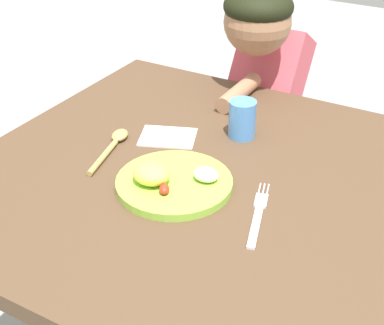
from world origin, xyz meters
The scene contains 7 objects.
dining_table centered at (0.00, 0.00, 0.62)m, with size 1.00×0.99×0.74m.
plate centered at (-0.02, -0.08, 0.76)m, with size 0.25×0.25×0.06m.
fork centered at (0.18, -0.08, 0.75)m, with size 0.08×0.21×0.01m.
spoon centered at (-0.23, 0.00, 0.75)m, with size 0.07×0.20×0.02m.
drinking_cup centered at (0.01, 0.20, 0.79)m, with size 0.07×0.07×0.09m, color #4B89D9.
person centered at (-0.08, 0.59, 0.57)m, with size 0.21×0.46×1.03m.
napkin centered at (-0.14, 0.10, 0.75)m, with size 0.13×0.10×0.00m, color white.
Camera 1 is at (0.53, -0.95, 1.44)m, focal length 54.46 mm.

